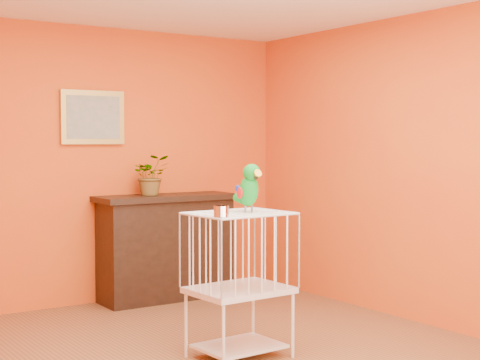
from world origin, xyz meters
TOP-DOWN VIEW (x-y plane):
  - room_shell at (0.00, 0.00)m, footprint 4.50×4.50m
  - console_cabinet at (0.65, 2.01)m, footprint 1.36×0.49m
  - potted_plant at (0.50, 2.05)m, footprint 0.43×0.46m
  - framed_picture at (0.00, 2.22)m, footprint 0.62×0.04m
  - birdcage at (0.18, 0.02)m, footprint 0.69×0.54m
  - feed_cup at (-0.10, -0.18)m, footprint 0.10×0.10m
  - parrot at (0.25, 0.01)m, footprint 0.17×0.31m

SIDE VIEW (x-z plane):
  - console_cabinet at x=0.65m, z-range 0.00..1.01m
  - birdcage at x=0.18m, z-range 0.02..1.05m
  - feed_cup at x=-0.10m, z-range 1.03..1.10m
  - potted_plant at x=0.50m, z-range 1.01..1.31m
  - parrot at x=0.25m, z-range 1.03..1.37m
  - room_shell at x=0.00m, z-range -0.67..3.83m
  - framed_picture at x=0.00m, z-range 1.50..2.00m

